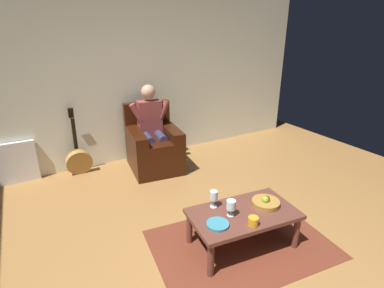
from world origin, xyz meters
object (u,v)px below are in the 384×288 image
person_seated (152,125)px  candle_jar (253,221)px  armchair (154,147)px  fruit_bowl (266,202)px  wine_glass_near (214,196)px  wine_glass_far (231,206)px  coffee_table (243,217)px  guitar (79,160)px  decorative_dish (218,224)px

person_seated → candle_jar: 2.32m
armchair → fruit_bowl: size_ratio=3.52×
armchair → wine_glass_near: armchair is taller
armchair → wine_glass_far: (0.07, 2.06, 0.15)m
person_seated → fruit_bowl: person_seated is taller
armchair → coffee_table: armchair is taller
guitar → fruit_bowl: size_ratio=3.59×
armchair → person_seated: bearing=-90.0°
guitar → candle_jar: 2.82m
person_seated → candle_jar: bearing=97.1°
wine_glass_near → wine_glass_far: (-0.06, 0.20, -0.01)m
guitar → wine_glass_near: (-0.90, 2.20, 0.28)m
candle_jar → wine_glass_far: bearing=-68.5°
person_seated → coffee_table: bearing=98.6°
fruit_bowl → coffee_table: bearing=-2.7°
person_seated → wine_glass_near: 1.91m
guitar → person_seated: bearing=163.8°
armchair → person_seated: size_ratio=0.77×
candle_jar → decorative_dish: bearing=-28.3°
armchair → fruit_bowl: bearing=105.9°
armchair → coffee_table: 2.08m
armchair → wine_glass_far: bearing=94.9°
wine_glass_near → candle_jar: bearing=109.4°
wine_glass_far → armchair: bearing=-92.1°
guitar → wine_glass_near: 2.39m
wine_glass_near → fruit_bowl: wine_glass_near is taller
decorative_dish → person_seated: bearing=-97.1°
guitar → candle_jar: guitar is taller
armchair → candle_jar: bearing=97.2°
armchair → wine_glass_near: size_ratio=5.49×
person_seated → wine_glass_far: person_seated is taller
fruit_bowl → wine_glass_far: bearing=-4.3°
coffee_table → wine_glass_far: bearing=-7.4°
guitar → fruit_bowl: bearing=119.5°
fruit_bowl → decorative_dish: bearing=3.7°
person_seated → decorative_dish: 2.19m
person_seated → decorative_dish: person_seated is taller
wine_glass_near → wine_glass_far: 0.21m
person_seated → candle_jar: person_seated is taller
candle_jar → guitar: bearing=-68.1°
person_seated → coffee_table: (-0.06, 2.11, -0.34)m
guitar → fruit_bowl: (-1.37, 2.42, 0.19)m
wine_glass_far → candle_jar: 0.24m
coffee_table → wine_glass_far: size_ratio=6.78×
coffee_table → wine_glass_far: wine_glass_far is taller
wine_glass_far → wine_glass_near: bearing=-72.9°
coffee_table → wine_glass_near: wine_glass_near is taller
armchair → candle_jar: (-0.01, 2.28, 0.08)m
wine_glass_near → decorative_dish: bearing=64.0°
armchair → person_seated: person_seated is taller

